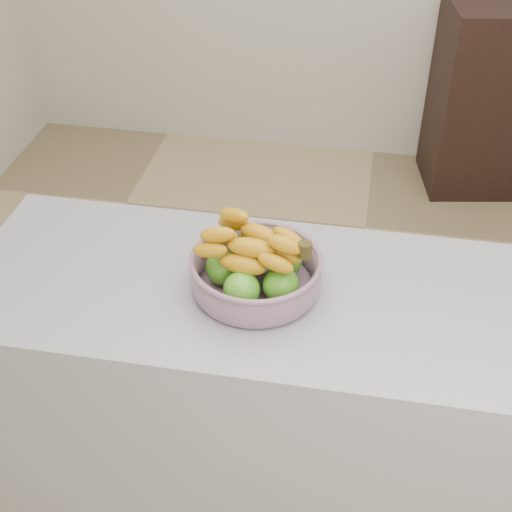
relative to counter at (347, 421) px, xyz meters
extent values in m
plane|color=tan|center=(0.00, 0.36, -0.45)|extent=(4.00, 4.00, 0.00)
cube|color=#999AA1|center=(0.00, 0.00, 0.00)|extent=(2.00, 0.60, 0.90)
cube|color=black|center=(0.54, 2.14, 0.03)|extent=(0.60, 0.51, 0.96)
cylinder|color=#8890A3|center=(-0.26, 0.00, 0.46)|extent=(0.28, 0.28, 0.01)
torus|color=#8890A3|center=(-0.26, 0.00, 0.54)|extent=(0.32, 0.32, 0.01)
sphere|color=#308617|center=(-0.28, -0.08, 0.51)|extent=(0.09, 0.09, 0.09)
sphere|color=#308617|center=(-0.19, -0.04, 0.51)|extent=(0.09, 0.09, 0.09)
sphere|color=#308617|center=(-0.20, 0.05, 0.51)|extent=(0.09, 0.09, 0.09)
sphere|color=#308617|center=(-0.29, 0.07, 0.51)|extent=(0.09, 0.09, 0.09)
sphere|color=#308617|center=(-0.34, 0.00, 0.51)|extent=(0.09, 0.09, 0.09)
ellipsoid|color=gold|center=(-0.28, -0.05, 0.56)|extent=(0.21, 0.07, 0.05)
ellipsoid|color=gold|center=(-0.27, 0.00, 0.56)|extent=(0.21, 0.10, 0.05)
ellipsoid|color=gold|center=(-0.26, 0.05, 0.56)|extent=(0.21, 0.12, 0.05)
ellipsoid|color=gold|center=(-0.27, -0.03, 0.59)|extent=(0.21, 0.06, 0.05)
ellipsoid|color=gold|center=(-0.25, 0.03, 0.59)|extent=(0.20, 0.13, 0.05)
cylinder|color=#382E12|center=(-0.14, -0.03, 0.61)|extent=(0.03, 0.03, 0.04)
camera|label=1|loc=(-0.02, -1.32, 1.59)|focal=50.00mm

